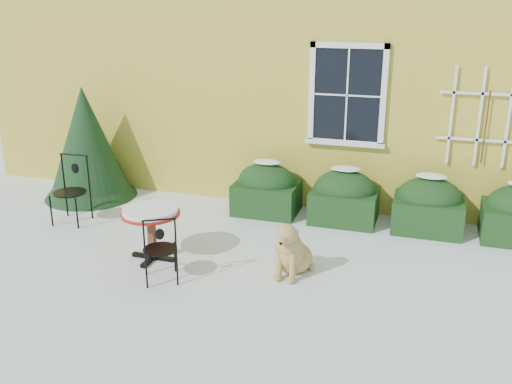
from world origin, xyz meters
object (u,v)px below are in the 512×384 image
(evergreen_shrub, at_px, (88,153))
(dog, at_px, (291,252))
(bistro_table, at_px, (151,217))
(patio_chair_near, at_px, (160,248))
(patio_chair_far, at_px, (71,189))

(evergreen_shrub, relative_size, dog, 2.31)
(bistro_table, xyz_separation_m, dog, (1.93, 0.13, -0.31))
(evergreen_shrub, xyz_separation_m, bistro_table, (2.30, -2.05, -0.18))
(evergreen_shrub, height_order, bistro_table, evergreen_shrub)
(bistro_table, relative_size, dog, 0.94)
(patio_chair_near, distance_m, patio_chair_far, 2.70)
(patio_chair_near, relative_size, dog, 1.06)
(patio_chair_far, distance_m, dog, 3.89)
(bistro_table, bearing_deg, dog, 3.74)
(evergreen_shrub, distance_m, bistro_table, 3.08)
(evergreen_shrub, height_order, patio_chair_far, evergreen_shrub)
(patio_chair_near, bearing_deg, bistro_table, -83.31)
(evergreen_shrub, bearing_deg, bistro_table, -41.70)
(bistro_table, height_order, patio_chair_far, patio_chair_far)
(bistro_table, distance_m, patio_chair_far, 2.08)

